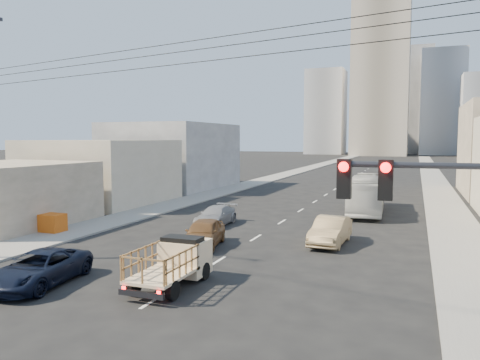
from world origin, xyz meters
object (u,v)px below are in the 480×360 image
Objects in this scene: navy_pickup at (39,268)px; traffic_signal at (449,246)px; sedan_brown at (204,233)px; crate_stack at (50,223)px; flatbed_pickup at (173,260)px; city_bus at (367,194)px; sedan_grey at (216,216)px; sedan_tan at (330,231)px.

navy_pickup is 0.85× the size of traffic_signal.
crate_stack is at bearing 169.19° from sedan_brown.
city_bus reaches higher than flatbed_pickup.
sedan_brown is 2.55× the size of crate_stack.
city_bus is 2.39× the size of sedan_grey.
sedan_brown is at bearing 129.61° from traffic_signal.
sedan_grey is (-8.67, 3.21, -0.12)m from sedan_tan.
flatbed_pickup is 11.16m from sedan_tan.
sedan_tan is (4.81, 10.06, -0.30)m from flatbed_pickup.
flatbed_pickup is at bearing 12.51° from navy_pickup.
traffic_signal is at bearing -61.50° from sedan_brown.
flatbed_pickup is 5.63m from navy_pickup.
traffic_signal reaches higher than sedan_grey.
flatbed_pickup is 7.18m from sedan_brown.
city_bus is 2.40× the size of sedan_brown.
flatbed_pickup is 13.83m from sedan_grey.
sedan_brown reaches higher than navy_pickup.
sedan_brown is 0.96× the size of sedan_tan.
flatbed_pickup is 0.40× the size of city_bus.
flatbed_pickup reaches higher than sedan_grey.
navy_pickup is 2.82× the size of crate_stack.
city_bus is at bearing 54.33° from sedan_brown.
sedan_brown is at bearing 61.42° from navy_pickup.
city_bus reaches higher than crate_stack.
sedan_tan is 2.67× the size of crate_stack.
traffic_signal is at bearing -31.96° from crate_stack.
sedan_brown reaches higher than sedan_grey.
traffic_signal reaches higher than flatbed_pickup.
sedan_grey is at bearing 35.59° from crate_stack.
crate_stack is (-18.41, -16.33, -0.84)m from city_bus.
sedan_grey is at bearing 77.39° from navy_pickup.
sedan_grey is 2.56× the size of crate_stack.
navy_pickup is 27.37m from city_bus.
traffic_signal reaches higher than navy_pickup.
city_bus is at bearing 59.30° from navy_pickup.
sedan_brown is 18.81m from traffic_signal.
sedan_grey is at bearing 162.39° from sedan_tan.
sedan_tan is at bearing 14.15° from sedan_brown.
flatbed_pickup is 23.87m from city_bus.
navy_pickup is 1.11× the size of sedan_brown.
traffic_signal is (5.15, -17.40, 3.29)m from sedan_tan.
traffic_signal is 3.33× the size of crate_stack.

